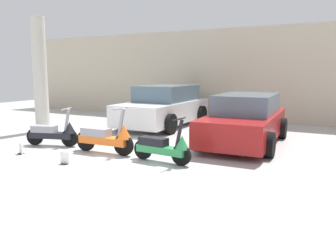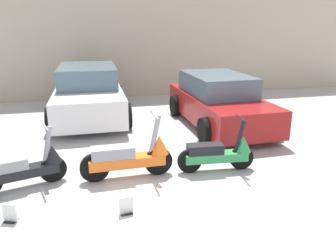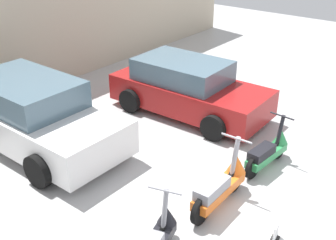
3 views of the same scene
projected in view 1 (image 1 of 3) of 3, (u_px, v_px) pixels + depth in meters
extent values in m
plane|color=#B2B2B2|center=(90.00, 163.00, 6.84)|extent=(28.00, 28.00, 0.00)
cube|color=beige|center=(212.00, 75.00, 13.17)|extent=(19.60, 0.12, 3.58)
cylinder|color=black|center=(70.00, 138.00, 8.34)|extent=(0.44, 0.20, 0.44)
cylinder|color=black|center=(35.00, 137.00, 8.52)|extent=(0.44, 0.20, 0.44)
cube|color=black|center=(52.00, 135.00, 8.42)|extent=(1.17, 0.58, 0.15)
cube|color=gray|center=(44.00, 129.00, 8.43)|extent=(0.69, 0.43, 0.17)
cylinder|color=gray|center=(67.00, 121.00, 8.28)|extent=(0.21, 0.13, 0.62)
cylinder|color=gray|center=(66.00, 109.00, 8.24)|extent=(0.17, 0.49, 0.03)
cone|color=black|center=(70.00, 128.00, 8.30)|extent=(0.36, 0.36, 0.29)
cylinder|color=black|center=(124.00, 145.00, 7.42)|extent=(0.49, 0.10, 0.49)
cylinder|color=black|center=(86.00, 141.00, 7.89)|extent=(0.49, 0.10, 0.49)
cube|color=orange|center=(104.00, 140.00, 7.65)|extent=(1.28, 0.32, 0.17)
cube|color=gray|center=(96.00, 132.00, 7.72)|extent=(0.72, 0.30, 0.19)
cylinder|color=gray|center=(121.00, 124.00, 7.37)|extent=(0.23, 0.09, 0.69)
cylinder|color=gray|center=(121.00, 108.00, 7.32)|extent=(0.05, 0.57, 0.03)
cone|color=orange|center=(124.00, 132.00, 7.37)|extent=(0.33, 0.33, 0.32)
cylinder|color=black|center=(181.00, 155.00, 6.63)|extent=(0.44, 0.11, 0.43)
cylinder|color=black|center=(143.00, 149.00, 7.12)|extent=(0.44, 0.11, 0.43)
cube|color=#2D8C4C|center=(161.00, 150.00, 6.87)|extent=(1.14, 0.35, 0.15)
cube|color=black|center=(153.00, 141.00, 6.95)|extent=(0.65, 0.30, 0.17)
cylinder|color=black|center=(179.00, 134.00, 6.59)|extent=(0.20, 0.09, 0.61)
cylinder|color=black|center=(179.00, 119.00, 6.55)|extent=(0.07, 0.50, 0.03)
cone|color=#2D8C4C|center=(182.00, 142.00, 6.58)|extent=(0.31, 0.31, 0.28)
cube|color=white|center=(164.00, 111.00, 11.51)|extent=(1.77, 4.19, 0.70)
cube|color=slate|center=(167.00, 93.00, 11.64)|extent=(1.55, 2.35, 0.55)
cylinder|color=black|center=(170.00, 124.00, 9.98)|extent=(0.22, 0.64, 0.64)
cylinder|color=black|center=(121.00, 120.00, 10.81)|extent=(0.22, 0.64, 0.64)
cylinder|color=black|center=(201.00, 114.00, 12.26)|extent=(0.22, 0.64, 0.64)
cylinder|color=black|center=(159.00, 112.00, 13.09)|extent=(0.22, 0.64, 0.64)
cube|color=maroon|center=(244.00, 126.00, 8.63)|extent=(1.69, 3.87, 0.64)
cube|color=slate|center=(247.00, 104.00, 8.75)|extent=(1.46, 2.18, 0.50)
cylinder|color=black|center=(270.00, 145.00, 7.24)|extent=(0.21, 0.59, 0.58)
cylinder|color=black|center=(199.00, 138.00, 7.95)|extent=(0.21, 0.59, 0.58)
cylinder|color=black|center=(283.00, 128.00, 9.36)|extent=(0.21, 0.59, 0.58)
cylinder|color=black|center=(226.00, 124.00, 10.07)|extent=(0.21, 0.59, 0.58)
cube|color=black|center=(21.00, 154.00, 7.61)|extent=(0.19, 0.17, 0.01)
cube|color=white|center=(21.00, 148.00, 7.59)|extent=(0.20, 0.11, 0.26)
cube|color=black|center=(65.00, 164.00, 6.78)|extent=(0.18, 0.14, 0.01)
cube|color=white|center=(65.00, 158.00, 6.76)|extent=(0.20, 0.06, 0.26)
cylinder|color=beige|center=(40.00, 75.00, 10.26)|extent=(0.43, 0.43, 3.58)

